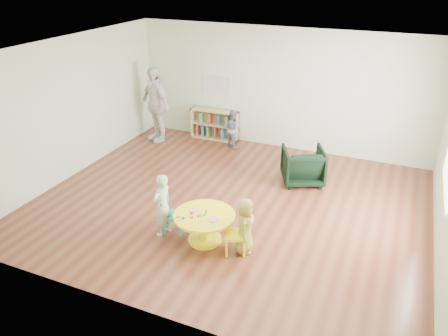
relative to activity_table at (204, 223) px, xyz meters
name	(u,v)px	position (x,y,z in m)	size (l,w,h in m)	color
room	(232,106)	(-0.07, 1.28, 1.55)	(7.10, 7.00, 2.80)	#5A2C1C
activity_table	(204,223)	(0.00, 0.00, 0.00)	(0.98, 0.98, 0.54)	#FFEF15
kid_chair_left	(170,214)	(-0.64, 0.02, -0.01)	(0.42, 0.42, 0.62)	teal
kid_chair_right	(238,234)	(0.60, -0.06, -0.01)	(0.43, 0.43, 0.61)	#FFEF15
bookshelf	(214,124)	(-1.70, 4.13, 0.03)	(1.20, 0.30, 0.75)	tan
alphabet_poster	(217,85)	(-1.68, 4.26, 1.01)	(0.74, 0.01, 0.54)	white
armchair	(303,166)	(0.94, 2.64, 0.03)	(0.79, 0.81, 0.74)	black
child_left	(162,205)	(-0.71, -0.09, 0.20)	(0.39, 0.26, 1.08)	silver
child_right	(245,226)	(0.68, 0.00, 0.12)	(0.45, 0.29, 0.91)	#FFF21C
toddler	(233,129)	(-1.06, 3.79, 0.12)	(0.45, 0.35, 0.92)	#171D3B
adult_caretaker	(156,104)	(-2.96, 3.46, 0.58)	(1.08, 0.45, 1.84)	silver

